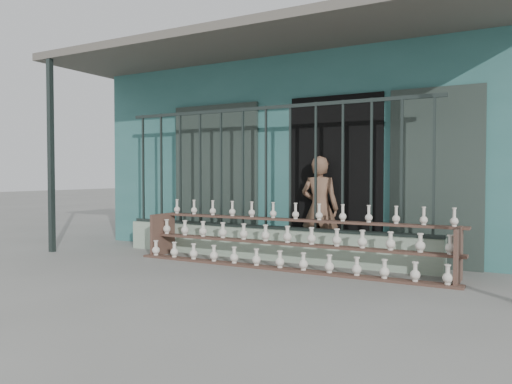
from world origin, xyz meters
The scene contains 6 objects.
ground centered at (0.00, 0.00, 0.00)m, with size 60.00×60.00×0.00m, color slate.
workshop_building centered at (0.00, 4.23, 1.62)m, with size 7.40×6.60×3.21m.
parapet_wall centered at (0.00, 1.30, 0.23)m, with size 5.00×0.20×0.45m, color #99B097.
security_fence centered at (0.00, 1.30, 1.35)m, with size 5.00×0.04×1.80m.
shelf_rack centered at (0.54, 0.88, 0.36)m, with size 4.50×0.68×0.85m.
elderly_woman centered at (0.72, 1.62, 0.76)m, with size 0.55×0.36×1.51m, color brown.
Camera 1 is at (3.41, -5.16, 1.25)m, focal length 35.00 mm.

